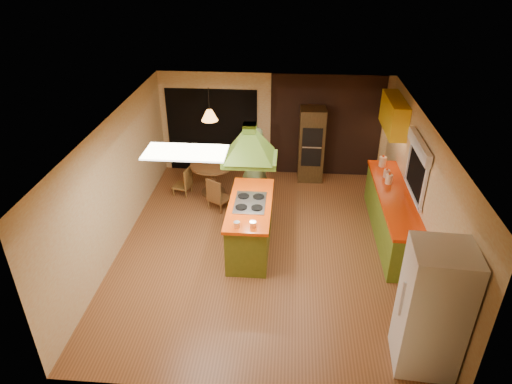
# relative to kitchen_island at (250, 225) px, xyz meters

# --- Properties ---
(ground) EXTENTS (6.50, 6.50, 0.00)m
(ground) POSITION_rel_kitchen_island_xyz_m (0.27, 0.02, -0.49)
(ground) COLOR brown
(ground) RESTS_ON ground
(room_walls) EXTENTS (5.50, 6.50, 6.50)m
(room_walls) POSITION_rel_kitchen_island_xyz_m (0.27, 0.02, 0.76)
(room_walls) COLOR beige
(room_walls) RESTS_ON ground
(ceiling_plane) EXTENTS (6.50, 6.50, 0.00)m
(ceiling_plane) POSITION_rel_kitchen_island_xyz_m (0.27, 0.02, 2.01)
(ceiling_plane) COLOR silver
(ceiling_plane) RESTS_ON room_walls
(brick_panel) EXTENTS (2.64, 0.03, 2.50)m
(brick_panel) POSITION_rel_kitchen_island_xyz_m (1.52, 3.25, 0.76)
(brick_panel) COLOR #381E14
(brick_panel) RESTS_ON ground
(nook_opening) EXTENTS (2.20, 0.03, 2.10)m
(nook_opening) POSITION_rel_kitchen_island_xyz_m (-1.23, 3.25, 0.56)
(nook_opening) COLOR black
(nook_opening) RESTS_ON ground
(right_counter) EXTENTS (0.62, 3.05, 0.92)m
(right_counter) POSITION_rel_kitchen_island_xyz_m (2.72, 0.62, -0.03)
(right_counter) COLOR olive
(right_counter) RESTS_ON ground
(upper_cabinets) EXTENTS (0.34, 1.40, 0.70)m
(upper_cabinets) POSITION_rel_kitchen_island_xyz_m (2.84, 2.22, 1.46)
(upper_cabinets) COLOR yellow
(upper_cabinets) RESTS_ON room_walls
(window_right) EXTENTS (0.12, 1.35, 1.06)m
(window_right) POSITION_rel_kitchen_island_xyz_m (2.97, 0.42, 1.28)
(window_right) COLOR black
(window_right) RESTS_ON room_walls
(fluor_panel) EXTENTS (1.20, 0.60, 0.03)m
(fluor_panel) POSITION_rel_kitchen_island_xyz_m (-0.83, -1.18, 1.99)
(fluor_panel) COLOR white
(fluor_panel) RESTS_ON ceiling_plane
(kitchen_island) EXTENTS (0.79, 1.95, 0.99)m
(kitchen_island) POSITION_rel_kitchen_island_xyz_m (0.00, 0.00, 0.00)
(kitchen_island) COLOR olive
(kitchen_island) RESTS_ON ground
(range_hood) EXTENTS (0.94, 0.67, 0.78)m
(range_hood) POSITION_rel_kitchen_island_xyz_m (0.00, 0.00, 1.76)
(range_hood) COLOR #4D701C
(range_hood) RESTS_ON ceiling_plane
(man) EXTENTS (0.83, 0.70, 1.94)m
(man) POSITION_rel_kitchen_island_xyz_m (-0.05, 1.33, 0.48)
(man) COLOR #434D28
(man) RESTS_ON ground
(refrigerator) EXTENTS (0.84, 0.80, 1.92)m
(refrigerator) POSITION_rel_kitchen_island_xyz_m (2.62, -2.51, 0.47)
(refrigerator) COLOR white
(refrigerator) RESTS_ON ground
(wall_oven) EXTENTS (0.60, 0.61, 1.79)m
(wall_oven) POSITION_rel_kitchen_island_xyz_m (1.20, 2.97, 0.40)
(wall_oven) COLOR #473116
(wall_oven) RESTS_ON ground
(dining_table) EXTENTS (1.00, 1.00, 0.75)m
(dining_table) POSITION_rel_kitchen_island_xyz_m (-1.05, 2.03, 0.03)
(dining_table) COLOR brown
(dining_table) RESTS_ON ground
(chair_left) EXTENTS (0.45, 0.45, 0.68)m
(chair_left) POSITION_rel_kitchen_island_xyz_m (-1.75, 1.93, -0.16)
(chair_left) COLOR brown
(chair_left) RESTS_ON ground
(chair_near) EXTENTS (0.57, 0.57, 0.75)m
(chair_near) POSITION_rel_kitchen_island_xyz_m (-0.80, 1.38, -0.12)
(chair_near) COLOR brown
(chair_near) RESTS_ON ground
(pendant_lamp) EXTENTS (0.40, 0.40, 0.23)m
(pendant_lamp) POSITION_rel_kitchen_island_xyz_m (-1.05, 2.03, 1.41)
(pendant_lamp) COLOR #FF9E3F
(pendant_lamp) RESTS_ON ceiling_plane
(canister_large) EXTENTS (0.16, 0.16, 0.22)m
(canister_large) POSITION_rel_kitchen_island_xyz_m (2.67, 1.85, 0.54)
(canister_large) COLOR #F2E3C2
(canister_large) RESTS_ON right_counter
(canister_medium) EXTENTS (0.18, 0.18, 0.19)m
(canister_medium) POSITION_rel_kitchen_island_xyz_m (2.67, 1.07, 0.52)
(canister_medium) COLOR #FFEECD
(canister_medium) RESTS_ON right_counter
(canister_small) EXTENTS (0.14, 0.14, 0.16)m
(canister_small) POSITION_rel_kitchen_island_xyz_m (2.67, 1.34, 0.51)
(canister_small) COLOR beige
(canister_small) RESTS_ON right_counter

